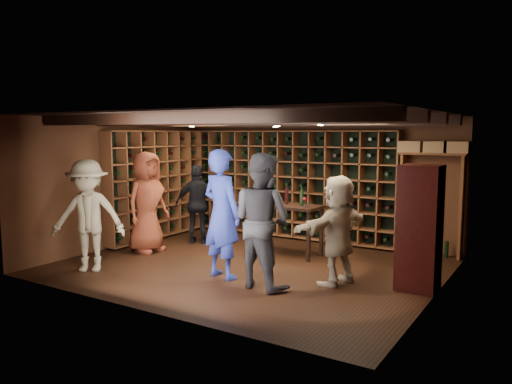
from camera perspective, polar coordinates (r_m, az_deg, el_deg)
The scene contains 13 objects.
ground at distance 8.47m, azimuth -0.75°, elevation -8.40°, with size 6.00×6.00×0.00m, color black.
room_shell at distance 8.22m, azimuth -0.57°, elevation 8.18°, with size 6.00×6.00×6.00m.
wine_rack_back at distance 10.51m, azimuth 3.68°, elevation 0.94°, with size 4.65×0.30×2.20m.
wine_rack_left at distance 10.63m, azimuth -11.27°, elevation 0.89°, with size 0.30×2.65×2.20m.
crate_shelf at distance 9.44m, azimuth 19.58°, elevation 2.44°, with size 1.20×0.32×2.07m.
display_cabinet at distance 7.41m, azimuth 18.14°, elevation -4.17°, with size 0.55×0.50×1.75m.
man_blue_shirt at distance 7.62m, azimuth -3.93°, elevation -2.52°, with size 0.72×0.47×1.98m, color navy.
man_grey_suit at distance 7.14m, azimuth 0.66°, elevation -3.29°, with size 0.94×0.74×1.94m, color black.
guest_red_floral at distance 9.49m, azimuth -12.36°, elevation -1.14°, with size 0.92×0.60×1.87m, color maroon.
guest_woman_black at distance 10.07m, azimuth -6.64°, elevation -1.42°, with size 0.93×0.39×1.58m, color black.
guest_khaki at distance 8.43m, azimuth -18.63°, elevation -2.59°, with size 1.16×0.67×1.80m, color gray.
guest_beige at distance 7.42m, azimuth 9.33°, elevation -4.29°, with size 1.50×0.48×1.62m, color gray.
tasting_table at distance 9.08m, azimuth 3.60°, elevation -2.15°, with size 1.24×0.64×1.20m.
Camera 1 is at (4.41, -6.89, 2.23)m, focal length 35.00 mm.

